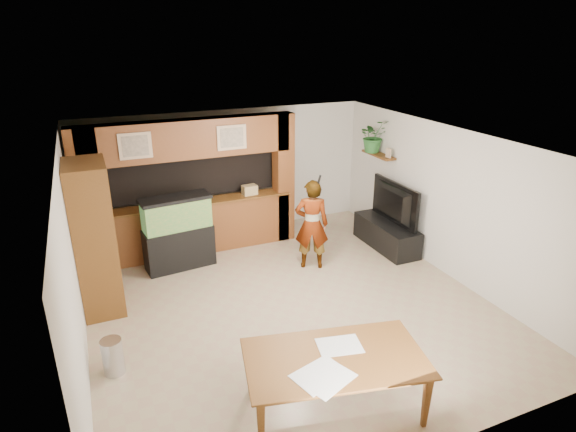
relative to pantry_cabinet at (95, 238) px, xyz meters
name	(u,v)px	position (x,y,z in m)	size (l,w,h in m)	color
floor	(288,303)	(2.70, -1.07, -1.17)	(6.50, 6.50, 0.00)	tan
ceiling	(288,143)	(2.70, -1.07, 1.43)	(6.50, 6.50, 0.00)	white
wall_back	(226,173)	(2.70, 2.18, 0.13)	(6.00, 6.00, 0.00)	beige
wall_left	(72,264)	(-0.30, -1.07, 0.13)	(6.50, 6.50, 0.00)	beige
wall_right	(447,202)	(5.70, -1.07, 0.13)	(6.50, 6.50, 0.00)	beige
partition	(187,186)	(1.75, 1.57, 0.14)	(4.20, 0.99, 2.60)	brown
wall_clock	(67,196)	(-0.27, -0.07, 0.73)	(0.05, 0.25, 0.25)	black
wall_shelf	(378,155)	(5.55, 0.88, 0.53)	(0.25, 0.90, 0.04)	brown
pantry_cabinet	(95,238)	(0.00, 0.00, 0.00)	(0.58, 0.96, 2.34)	brown
trash_can	(113,357)	(0.01, -1.73, -0.93)	(0.26, 0.26, 0.48)	#B2B2B7
aquarium	(178,233)	(1.38, 0.88, -0.51)	(1.23, 0.46, 1.36)	black
tv_stand	(386,235)	(5.35, 0.11, -0.91)	(0.58, 1.57, 0.52)	black
television	(389,203)	(5.35, 0.11, -0.24)	(1.40, 0.18, 0.81)	black
photo_frame	(388,153)	(5.55, 0.54, 0.64)	(0.03, 0.14, 0.18)	tan
potted_plant	(374,136)	(5.52, 1.06, 0.89)	(0.60, 0.52, 0.67)	#276329
person	(312,224)	(3.60, -0.06, -0.34)	(0.61, 0.40, 1.66)	tan
microphone	(319,179)	(3.65, -0.22, 0.55)	(0.04, 0.04, 0.17)	black
dining_table	(335,385)	(2.27, -3.41, -0.82)	(2.01, 1.12, 0.71)	brown
newspaper_a	(320,375)	(1.99, -3.57, -0.46)	(0.55, 0.40, 0.01)	silver
newspaper_b	(328,379)	(2.04, -3.66, -0.46)	(0.53, 0.39, 0.01)	silver
newspaper_c	(339,346)	(2.42, -3.21, -0.46)	(0.50, 0.36, 0.01)	silver
counter_box	(250,190)	(2.93, 1.38, -0.04)	(0.28, 0.19, 0.19)	#A08657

